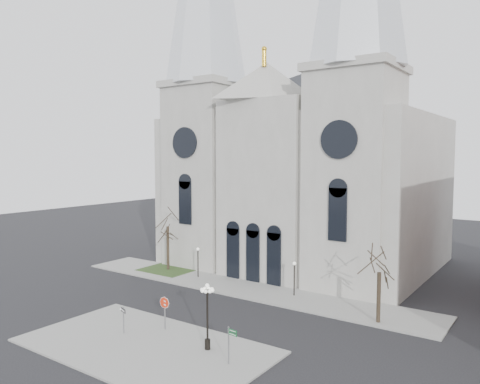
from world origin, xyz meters
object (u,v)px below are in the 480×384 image
Objects in this scene: stop_sign at (165,306)px; globe_lamp at (207,308)px; one_way_sign at (124,315)px; street_name_sign at (230,343)px.

stop_sign is 5.30m from globe_lamp.
one_way_sign is at bearing -111.80° from stop_sign.
street_name_sign is at bearing 21.98° from one_way_sign.
one_way_sign is at bearing -171.56° from street_name_sign.
stop_sign is 1.27× the size of one_way_sign.
street_name_sign is (9.67, 0.32, 0.06)m from one_way_sign.
globe_lamp is at bearing 30.77° from one_way_sign.
stop_sign is 1.04× the size of street_name_sign.
street_name_sign is (7.70, -2.08, -0.38)m from stop_sign.
globe_lamp reaches higher than street_name_sign.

